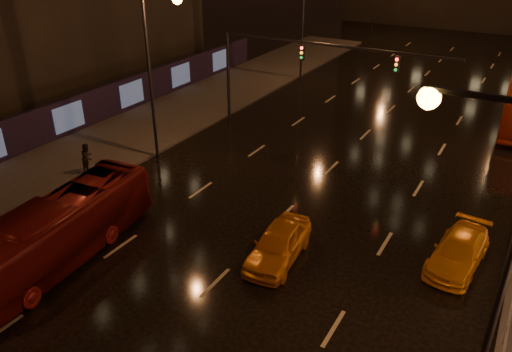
% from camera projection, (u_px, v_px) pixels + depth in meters
% --- Properties ---
extents(ground, '(140.00, 140.00, 0.00)m').
position_uv_depth(ground, '(355.00, 145.00, 32.03)').
color(ground, black).
rests_on(ground, ground).
extents(sidewalk_left, '(7.00, 70.00, 0.15)m').
position_uv_depth(sidewalk_left, '(142.00, 130.00, 34.15)').
color(sidewalk_left, '#38332D').
rests_on(sidewalk_left, ground).
extents(hoarding_left, '(0.30, 46.00, 2.50)m').
position_uv_depth(hoarding_left, '(67.00, 117.00, 32.95)').
color(hoarding_left, black).
rests_on(hoarding_left, ground).
extents(traffic_signal, '(15.31, 0.32, 6.20)m').
position_uv_depth(traffic_signal, '(287.00, 62.00, 32.16)').
color(traffic_signal, black).
rests_on(traffic_signal, ground).
extents(streetlight_right, '(2.64, 0.50, 10.00)m').
position_uv_depth(streetlight_right, '(483.00, 231.00, 11.23)').
color(streetlight_right, black).
rests_on(streetlight_right, ground).
extents(bus_red, '(3.38, 10.14, 2.77)m').
position_uv_depth(bus_red, '(57.00, 233.00, 20.32)').
color(bus_red, '#640F0E').
rests_on(bus_red, ground).
extents(taxi_near, '(2.15, 4.49, 1.48)m').
position_uv_depth(taxi_near, '(278.00, 244.00, 20.74)').
color(taxi_near, orange).
rests_on(taxi_near, ground).
extents(taxi_far, '(2.21, 4.53, 1.27)m').
position_uv_depth(taxi_far, '(458.00, 252.00, 20.44)').
color(taxi_far, orange).
rests_on(taxi_far, ground).
extents(pedestrian_b, '(0.87, 0.97, 1.66)m').
position_uv_depth(pedestrian_b, '(87.00, 157.00, 27.91)').
color(pedestrian_b, black).
rests_on(pedestrian_b, sidewalk_left).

